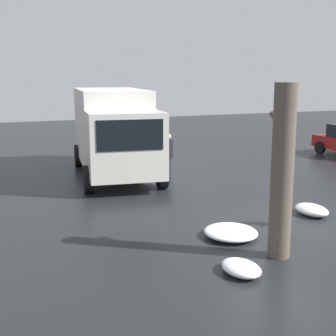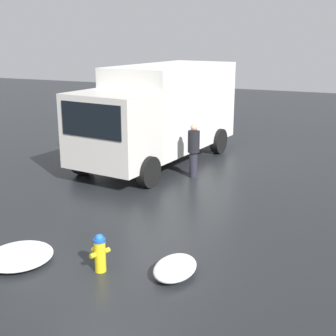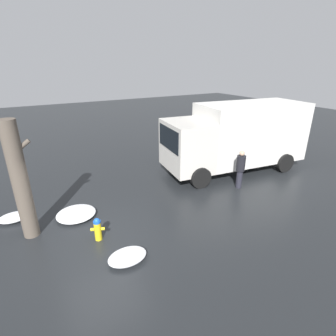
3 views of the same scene
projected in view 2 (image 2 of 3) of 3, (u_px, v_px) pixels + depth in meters
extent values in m
plane|color=black|center=(101.00, 271.00, 8.58)|extent=(60.00, 60.00, 0.00)
cylinder|color=yellow|center=(100.00, 256.00, 8.50)|extent=(0.21, 0.21, 0.58)
cylinder|color=blue|center=(99.00, 240.00, 8.42)|extent=(0.22, 0.22, 0.06)
sphere|color=blue|center=(99.00, 239.00, 8.41)|extent=(0.18, 0.18, 0.18)
cylinder|color=yellow|center=(95.00, 250.00, 8.59)|extent=(0.14, 0.14, 0.11)
cylinder|color=yellow|center=(93.00, 256.00, 8.38)|extent=(0.13, 0.12, 0.09)
cylinder|color=yellow|center=(107.00, 250.00, 8.59)|extent=(0.13, 0.12, 0.09)
cube|color=beige|center=(111.00, 131.00, 13.41)|extent=(2.04, 2.64, 2.14)
cube|color=black|center=(91.00, 120.00, 12.58)|extent=(0.31, 2.03, 0.94)
cube|color=silver|center=(172.00, 105.00, 16.15)|extent=(5.41, 3.10, 2.75)
cylinder|color=black|center=(149.00, 172.00, 13.18)|extent=(0.93, 0.40, 0.90)
cylinder|color=black|center=(83.00, 160.00, 14.39)|extent=(0.93, 0.40, 0.90)
cylinder|color=black|center=(219.00, 141.00, 16.97)|extent=(0.93, 0.40, 0.90)
cylinder|color=black|center=(162.00, 134.00, 18.18)|extent=(0.93, 0.40, 0.90)
cylinder|color=#23232D|center=(193.00, 165.00, 14.13)|extent=(0.24, 0.24, 0.78)
cylinder|color=black|center=(194.00, 142.00, 13.93)|extent=(0.36, 0.36, 0.65)
sphere|color=tan|center=(194.00, 127.00, 13.81)|extent=(0.21, 0.21, 0.21)
ellipsoid|color=white|center=(175.00, 268.00, 8.39)|extent=(1.06, 0.72, 0.29)
ellipsoid|color=white|center=(19.00, 256.00, 8.89)|extent=(1.32, 1.24, 0.25)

